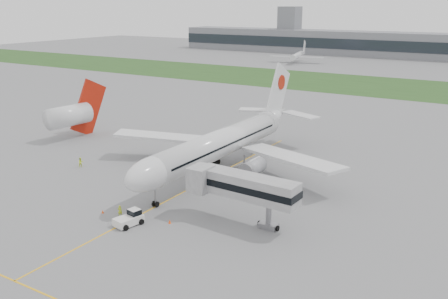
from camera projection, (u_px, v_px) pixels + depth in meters
The scene contains 14 objects.
ground at pixel (209, 179), 88.67m from camera, with size 600.00×600.00×0.00m, color slate.
apron_markings at pixel (193, 187), 84.58m from camera, with size 70.00×70.00×0.04m, color #F3AC15, non-canonical shape.
grass_strip at pixel (384, 86), 186.80m from camera, with size 600.00×50.00×0.02m, color #23461A.
terminal_building at pixel (437, 47), 274.68m from camera, with size 320.00×22.30×14.00m.
control_tower at pixel (289, 51), 323.55m from camera, with size 12.00×12.00×56.00m, color slate, non-canonical shape.
airliner at pixel (223, 142), 91.06m from camera, with size 48.13×53.95×17.88m.
pushback_tug at pixel (130, 218), 70.08m from camera, with size 3.37×4.38×2.05m.
jet_bridge at pixel (240, 186), 69.26m from camera, with size 16.37×4.66×7.52m.
safety_cone_left at pixel (103, 212), 74.00m from camera, with size 0.37×0.37×0.51m, color #FF4B0D.
safety_cone_right at pixel (170, 221), 70.54m from camera, with size 0.42×0.42×0.58m, color #FF4B0D.
ground_crew_near at pixel (120, 211), 72.65m from camera, with size 0.64×0.42×1.77m, color #BAD423.
ground_crew_far at pixel (81, 162), 94.57m from camera, with size 0.93×0.73×1.92m, color #E2FF2A.
neighbor_aircraft at pixel (72, 115), 113.86m from camera, with size 5.73×17.08×13.87m.
distant_aircraft_left at pixel (297, 63), 260.76m from camera, with size 27.67×24.42×10.58m, color silver, non-canonical shape.
Camera 1 is at (45.98, -69.88, 29.97)m, focal length 40.00 mm.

